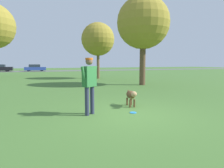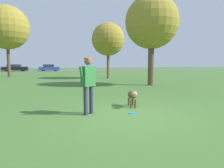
# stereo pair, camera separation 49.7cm
# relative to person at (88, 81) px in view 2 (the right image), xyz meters

# --- Properties ---
(ground_plane) EXTENTS (120.00, 120.00, 0.00)m
(ground_plane) POSITION_rel_person_xyz_m (1.13, -0.46, -1.06)
(ground_plane) COLOR #426B2D
(far_road_strip) EXTENTS (120.00, 6.00, 0.01)m
(far_road_strip) POSITION_rel_person_xyz_m (1.13, 35.77, -1.06)
(far_road_strip) COLOR #5B5B59
(far_road_strip) RESTS_ON ground_plane
(person) EXTENTS (0.65, 0.48, 1.77)m
(person) POSITION_rel_person_xyz_m (0.00, 0.00, 0.00)
(person) COLOR #2D334C
(person) RESTS_ON ground_plane
(dog) EXTENTS (0.39, 0.99, 0.62)m
(dog) POSITION_rel_person_xyz_m (1.74, 0.58, -0.64)
(dog) COLOR brown
(dog) RESTS_ON ground_plane
(frisbee) EXTENTS (0.22, 0.22, 0.02)m
(frisbee) POSITION_rel_person_xyz_m (1.36, -0.31, -1.05)
(frisbee) COLOR #268CE5
(frisbee) RESTS_ON ground_plane
(tree_mid_center) EXTENTS (3.36, 3.36, 5.69)m
(tree_mid_center) POSITION_rel_person_xyz_m (4.57, 13.79, 2.93)
(tree_mid_center) COLOR brown
(tree_mid_center) RESTS_ON ground_plane
(tree_near_right) EXTENTS (3.76, 3.76, 6.35)m
(tree_near_right) POSITION_rel_person_xyz_m (5.79, 6.83, 3.38)
(tree_near_right) COLOR brown
(tree_near_right) RESTS_ON ground_plane
(tree_far_left) EXTENTS (4.95, 4.95, 8.09)m
(tree_far_left) POSITION_rel_person_xyz_m (-5.75, 19.54, 4.54)
(tree_far_left) COLOR brown
(tree_far_left) RESTS_ON ground_plane
(parked_car_black) EXTENTS (4.60, 1.85, 1.32)m
(parked_car_black) POSITION_rel_person_xyz_m (-7.68, 35.83, -0.41)
(parked_car_black) COLOR black
(parked_car_black) RESTS_ON ground_plane
(parked_car_blue) EXTENTS (3.99, 1.93, 1.32)m
(parked_car_blue) POSITION_rel_person_xyz_m (-1.42, 35.46, -0.42)
(parked_car_blue) COLOR #284293
(parked_car_blue) RESTS_ON ground_plane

